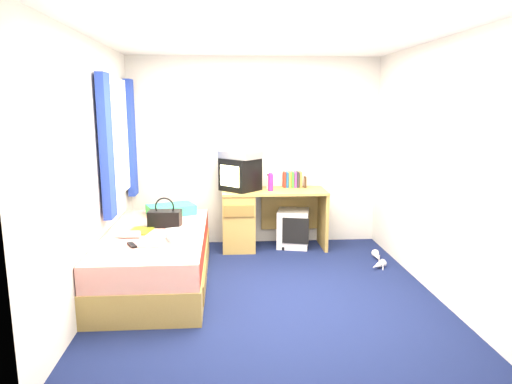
{
  "coord_description": "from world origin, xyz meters",
  "views": [
    {
      "loc": [
        -0.4,
        -4.16,
        1.8
      ],
      "look_at": [
        -0.06,
        0.7,
        0.87
      ],
      "focal_mm": 32.0,
      "sensor_mm": 36.0,
      "label": 1
    }
  ],
  "objects": [
    {
      "name": "white_heels",
      "position": [
        1.34,
        0.72,
        0.04
      ],
      "size": [
        0.27,
        0.54,
        0.09
      ],
      "color": "white",
      "rests_on": "ground"
    },
    {
      "name": "colour_swatch_fan",
      "position": [
        -1.07,
        -0.17,
        0.55
      ],
      "size": [
        0.22,
        0.07,
        0.01
      ],
      "primitive_type": "cube",
      "rotation": [
        0.0,
        0.0,
        -0.06
      ],
      "color": "yellow",
      "rests_on": "bed"
    },
    {
      "name": "ground",
      "position": [
        0.0,
        0.0,
        0.0
      ],
      "size": [
        3.4,
        3.4,
        0.0
      ],
      "primitive_type": "plane",
      "color": "#0C1438",
      "rests_on": "ground"
    },
    {
      "name": "storage_cube",
      "position": [
        0.47,
        1.45,
        0.24
      ],
      "size": [
        0.46,
        0.46,
        0.48
      ],
      "primitive_type": "cube",
      "rotation": [
        0.0,
        0.0,
        -0.23
      ],
      "color": "silver",
      "rests_on": "ground"
    },
    {
      "name": "magazine",
      "position": [
        -1.26,
        0.36,
        0.55
      ],
      "size": [
        0.26,
        0.32,
        0.01
      ],
      "primitive_type": "cube",
      "rotation": [
        0.0,
        0.0,
        -0.2
      ],
      "color": "#BED117",
      "rests_on": "bed"
    },
    {
      "name": "room_shell",
      "position": [
        0.0,
        0.0,
        1.45
      ],
      "size": [
        3.4,
        3.4,
        3.4
      ],
      "color": "white",
      "rests_on": "ground"
    },
    {
      "name": "vcr",
      "position": [
        -0.2,
        1.44,
        1.2
      ],
      "size": [
        0.57,
        0.56,
        0.09
      ],
      "primitive_type": "cube",
      "rotation": [
        0.0,
        0.0,
        -0.76
      ],
      "color": "#AAA9AB",
      "rests_on": "crt_tv"
    },
    {
      "name": "handbag",
      "position": [
        -1.03,
        0.55,
        0.63
      ],
      "size": [
        0.35,
        0.22,
        0.31
      ],
      "rotation": [
        0.0,
        0.0,
        -0.09
      ],
      "color": "black",
      "rests_on": "bed"
    },
    {
      "name": "book_row",
      "position": [
        0.47,
        1.6,
        0.85
      ],
      "size": [
        0.24,
        0.13,
        0.2
      ],
      "color": "maroon",
      "rests_on": "desk"
    },
    {
      "name": "water_bottle",
      "position": [
        -1.31,
        0.13,
        0.58
      ],
      "size": [
        0.2,
        0.07,
        0.07
      ],
      "primitive_type": "cylinder",
      "rotation": [
        0.0,
        1.57,
        -0.01
      ],
      "color": "silver",
      "rests_on": "bed"
    },
    {
      "name": "remote_control",
      "position": [
        -1.24,
        -0.13,
        0.55
      ],
      "size": [
        0.12,
        0.17,
        0.02
      ],
      "primitive_type": "cube",
      "rotation": [
        0.0,
        0.0,
        0.47
      ],
      "color": "black",
      "rests_on": "bed"
    },
    {
      "name": "bed",
      "position": [
        -1.1,
        0.32,
        0.27
      ],
      "size": [
        1.01,
        2.0,
        0.54
      ],
      "color": "#AD8F48",
      "rests_on": "ground"
    },
    {
      "name": "aerosol_can",
      "position": [
        0.15,
        1.51,
        0.84
      ],
      "size": [
        0.05,
        0.05,
        0.17
      ],
      "primitive_type": "cylinder",
      "rotation": [
        0.0,
        0.0,
        0.16
      ],
      "color": "silver",
      "rests_on": "desk"
    },
    {
      "name": "pink_water_bottle",
      "position": [
        0.17,
        1.36,
        0.85
      ],
      "size": [
        0.08,
        0.08,
        0.2
      ],
      "primitive_type": "cylinder",
      "rotation": [
        0.0,
        0.0,
        -0.22
      ],
      "color": "#D31D76",
      "rests_on": "desk"
    },
    {
      "name": "crt_tv",
      "position": [
        -0.21,
        1.44,
        0.95
      ],
      "size": [
        0.55,
        0.55,
        0.4
      ],
      "rotation": [
        0.0,
        0.0,
        -0.78
      ],
      "color": "black",
      "rests_on": "desk"
    },
    {
      "name": "towel",
      "position": [
        -0.8,
        0.05,
        0.59
      ],
      "size": [
        0.34,
        0.31,
        0.09
      ],
      "primitive_type": "cube",
      "rotation": [
        0.0,
        0.0,
        0.32
      ],
      "color": "silver",
      "rests_on": "bed"
    },
    {
      "name": "picture_frame",
      "position": [
        0.64,
        1.58,
        0.82
      ],
      "size": [
        0.03,
        0.12,
        0.14
      ],
      "primitive_type": "cube",
      "rotation": [
        0.0,
        0.0,
        -0.04
      ],
      "color": "#331D11",
      "rests_on": "desk"
    },
    {
      "name": "window_assembly",
      "position": [
        -1.55,
        0.9,
        1.42
      ],
      "size": [
        0.11,
        1.42,
        1.4
      ],
      "color": "silver",
      "rests_on": "room_shell"
    },
    {
      "name": "desk",
      "position": [
        -0.06,
        1.44,
        0.41
      ],
      "size": [
        1.3,
        0.55,
        0.75
      ],
      "color": "#AD8F48",
      "rests_on": "ground"
    },
    {
      "name": "pillow",
      "position": [
        -1.02,
        1.07,
        0.6
      ],
      "size": [
        0.61,
        0.51,
        0.11
      ],
      "primitive_type": "cube",
      "rotation": [
        0.0,
        0.0,
        0.39
      ],
      "color": "teal",
      "rests_on": "bed"
    }
  ]
}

